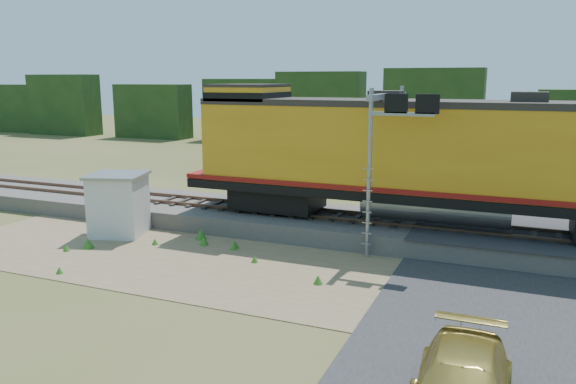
% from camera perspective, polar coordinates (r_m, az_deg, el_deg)
% --- Properties ---
extents(ground, '(140.00, 140.00, 0.00)m').
position_cam_1_polar(ground, '(20.07, -0.29, -8.56)').
color(ground, '#475123').
rests_on(ground, ground).
extents(ballast, '(70.00, 5.00, 0.80)m').
position_cam_1_polar(ballast, '(25.34, 5.02, -3.39)').
color(ballast, slate).
rests_on(ballast, ground).
extents(rails, '(70.00, 1.54, 0.16)m').
position_cam_1_polar(rails, '(25.22, 5.03, -2.34)').
color(rails, brown).
rests_on(rails, ballast).
extents(dirt_shoulder, '(26.00, 8.00, 0.03)m').
position_cam_1_polar(dirt_shoulder, '(21.30, -4.76, -7.36)').
color(dirt_shoulder, '#8C7754').
rests_on(dirt_shoulder, ground).
extents(road, '(7.00, 66.00, 0.86)m').
position_cam_1_polar(road, '(19.34, 20.41, -9.83)').
color(road, '#38383A').
rests_on(road, ground).
extents(tree_line_north, '(130.00, 3.00, 6.50)m').
position_cam_1_polar(tree_line_north, '(55.98, 15.17, 7.16)').
color(tree_line_north, '#183513').
rests_on(tree_line_north, ground).
extents(weed_clumps, '(15.00, 6.20, 0.56)m').
position_cam_1_polar(weed_clumps, '(21.68, -8.80, -7.16)').
color(weed_clumps, '#367320').
rests_on(weed_clumps, ground).
extents(locomotive, '(21.97, 3.35, 5.67)m').
position_cam_1_polar(locomotive, '(23.83, 14.15, 3.59)').
color(locomotive, black).
rests_on(locomotive, rails).
extents(shed, '(2.92, 2.92, 2.77)m').
position_cam_1_polar(shed, '(26.00, -16.81, -1.19)').
color(shed, silver).
rests_on(shed, ground).
extents(signal_gantry, '(2.59, 6.20, 6.54)m').
position_cam_1_polar(signal_gantry, '(23.33, 10.48, 6.52)').
color(signal_gantry, gray).
rests_on(signal_gantry, ground).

